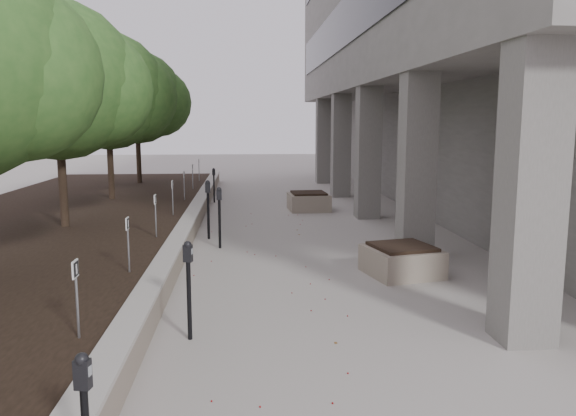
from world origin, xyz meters
name	(u,v)px	position (x,y,z in m)	size (l,w,h in m)	color
ground	(277,381)	(0.00, 0.00, 0.00)	(90.00, 90.00, 0.00)	#A19B94
retaining_wall	(191,223)	(-1.82, 9.00, 0.25)	(0.39, 26.00, 0.50)	gray
planting_bed	(50,227)	(-5.50, 9.00, 0.20)	(7.00, 26.00, 0.40)	black
crabapple_tree_3	(59,115)	(-4.80, 8.00, 3.12)	(4.60, 4.00, 5.44)	#2E5A22
crabapple_tree_4	(108,116)	(-4.80, 13.00, 3.12)	(4.60, 4.00, 5.44)	#2E5A22
crabapple_tree_5	(137,117)	(-4.80, 18.00, 3.12)	(4.60, 4.00, 5.44)	#2E5A22
parking_sign_2	(77,299)	(-2.35, 0.50, 0.88)	(0.04, 0.22, 0.96)	black
parking_sign_3	(128,245)	(-2.35, 3.50, 0.88)	(0.04, 0.22, 0.96)	black
parking_sign_4	(156,216)	(-2.35, 6.50, 0.88)	(0.04, 0.22, 0.96)	black
parking_sign_5	(173,198)	(-2.35, 9.50, 0.88)	(0.04, 0.22, 0.96)	black
parking_sign_6	(184,185)	(-2.35, 12.50, 0.88)	(0.04, 0.22, 0.96)	black
parking_sign_7	(193,177)	(-2.35, 15.50, 0.88)	(0.04, 0.22, 0.96)	black
parking_sign_8	(199,170)	(-2.35, 18.50, 0.88)	(0.04, 0.22, 0.96)	black
parking_meter_2	(189,291)	(-1.12, 1.37, 0.69)	(0.14, 0.10, 1.38)	black
parking_meter_3	(208,210)	(-1.29, 8.11, 0.75)	(0.15, 0.11, 1.50)	black
parking_meter_4	(220,218)	(-0.96, 7.03, 0.73)	(0.14, 0.10, 1.45)	black
parking_meter_5	(214,185)	(-1.50, 14.64, 0.64)	(0.13, 0.09, 1.27)	black
planter_front	(402,260)	(2.68, 4.41, 0.30)	(1.27, 1.27, 0.59)	gray
planter_back	(309,201)	(1.76, 12.60, 0.31)	(1.32, 1.32, 0.61)	gray
berry_scatter	(258,269)	(-0.10, 5.00, 0.01)	(3.30, 14.10, 0.02)	maroon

